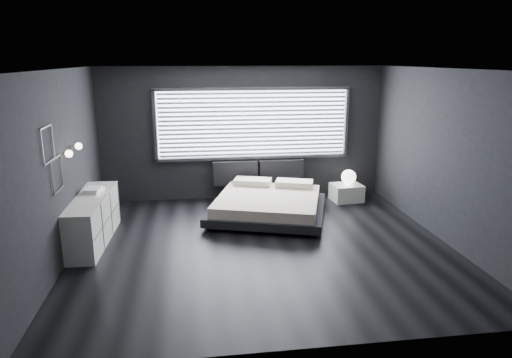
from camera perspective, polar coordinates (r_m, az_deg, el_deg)
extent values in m
plane|color=black|center=(7.50, 0.91, -8.33)|extent=(6.00, 6.00, 0.00)
plane|color=silver|center=(6.89, 1.00, 13.60)|extent=(6.00, 6.00, 0.00)
cube|color=black|center=(9.74, -1.55, 5.70)|extent=(6.00, 0.04, 2.80)
cube|color=black|center=(4.47, 6.41, -5.55)|extent=(6.00, 0.04, 2.80)
cube|color=black|center=(7.24, -23.21, 1.27)|extent=(0.04, 5.50, 2.80)
cube|color=black|center=(8.08, 22.50, 2.65)|extent=(0.04, 5.50, 2.80)
cube|color=white|center=(9.71, -0.36, 6.93)|extent=(4.00, 0.02, 1.38)
cube|color=#47474C|center=(9.63, -12.54, 6.51)|extent=(0.06, 0.08, 1.48)
cube|color=#47474C|center=(10.15, 11.23, 6.99)|extent=(0.06, 0.08, 1.48)
cube|color=#47474C|center=(9.61, -0.35, 11.22)|extent=(4.14, 0.08, 0.06)
cube|color=#47474C|center=(9.81, -0.33, 2.68)|extent=(4.14, 0.08, 0.06)
cube|color=silver|center=(9.65, -0.32, 6.88)|extent=(3.94, 0.03, 1.32)
cube|color=black|center=(9.78, -2.59, 0.76)|extent=(0.96, 0.16, 0.52)
cube|color=black|center=(9.92, 3.17, 0.95)|extent=(0.96, 0.16, 0.52)
cylinder|color=silver|center=(7.24, -22.89, 2.92)|extent=(0.10, 0.02, 0.02)
sphere|color=#FFE5B7|center=(7.22, -22.35, 2.94)|extent=(0.11, 0.11, 0.11)
cylinder|color=silver|center=(7.81, -21.81, 3.83)|extent=(0.10, 0.02, 0.02)
sphere|color=#FFE5B7|center=(7.79, -21.31, 3.85)|extent=(0.11, 0.11, 0.11)
cube|color=#47474C|center=(6.60, -24.80, 5.90)|extent=(0.01, 0.46, 0.02)
cube|color=#47474C|center=(6.68, -24.37, 2.01)|extent=(0.01, 0.46, 0.02)
cube|color=#47474C|center=(6.85, -24.06, 4.31)|extent=(0.01, 0.02, 0.46)
cube|color=#47474C|center=(6.42, -25.15, 3.56)|extent=(0.01, 0.02, 0.46)
cube|color=#47474C|center=(6.91, -23.81, 2.39)|extent=(0.01, 0.46, 0.02)
cube|color=#47474C|center=(7.02, -23.42, -1.28)|extent=(0.01, 0.46, 0.02)
cube|color=#47474C|center=(7.18, -23.14, 0.99)|extent=(0.01, 0.02, 0.46)
cube|color=#47474C|center=(6.75, -24.11, 0.06)|extent=(0.01, 0.02, 0.46)
cube|color=black|center=(8.21, -5.63, -5.99)|extent=(0.14, 0.14, 0.08)
cube|color=black|center=(7.95, 7.16, -6.76)|extent=(0.14, 0.14, 0.08)
cube|color=black|center=(9.70, -3.12, -2.64)|extent=(0.14, 0.14, 0.08)
cube|color=black|center=(9.48, 7.65, -3.18)|extent=(0.14, 0.14, 0.08)
cube|color=black|center=(8.75, 1.50, -3.81)|extent=(2.61, 2.55, 0.15)
cube|color=beige|center=(8.69, 1.51, -2.73)|extent=(2.35, 2.35, 0.19)
cube|color=beige|center=(9.42, -0.41, -0.34)|extent=(0.83, 0.61, 0.12)
cube|color=beige|center=(9.31, 4.80, -0.57)|extent=(0.83, 0.61, 0.12)
cube|color=white|center=(9.91, 11.24, -1.67)|extent=(0.66, 0.57, 0.36)
sphere|color=white|center=(9.87, 11.51, 0.26)|extent=(0.31, 0.31, 0.31)
cube|color=white|center=(7.99, -19.93, -4.79)|extent=(0.62, 1.96, 0.77)
cube|color=#47474C|center=(7.92, -18.00, -4.78)|extent=(0.09, 1.91, 0.75)
cube|color=white|center=(8.14, -19.74, -1.38)|extent=(0.35, 0.42, 0.04)
cube|color=white|center=(8.11, -19.72, -1.16)|extent=(0.27, 0.35, 0.03)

